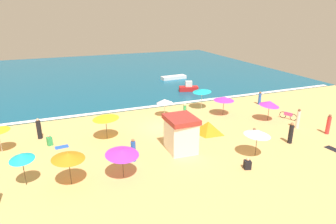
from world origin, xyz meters
name	(u,v)px	position (x,y,z in m)	size (l,w,h in m)	color
ground_plane	(163,127)	(0.00, 0.00, 0.00)	(60.00, 60.00, 0.00)	#E5B26B
ocean_water	(108,73)	(0.00, 28.00, 0.05)	(60.00, 44.00, 0.10)	#0F567A
wave_breaker_foam	(144,107)	(0.00, 6.30, 0.10)	(57.00, 0.70, 0.01)	white
lifeguard_cabana	(181,133)	(-0.42, -5.02, 1.45)	(2.25, 2.71, 2.85)	white
beach_umbrella_0	(224,99)	(7.29, 0.95, 1.84)	(2.81, 2.82, 2.06)	#4C3823
beach_umbrella_1	(258,133)	(4.56, -8.10, 1.96)	(2.71, 2.70, 2.26)	#4C3823
beach_umbrella_2	(202,91)	(6.11, 3.68, 2.15)	(2.55, 2.53, 2.42)	silver
beach_umbrella_3	(270,103)	(10.65, -2.23, 1.84)	(2.85, 2.85, 2.20)	#4C3823
beach_umbrella_5	(68,156)	(-9.05, -6.89, 2.06)	(2.95, 2.94, 2.33)	#4C3823
beach_umbrella_6	(21,157)	(-11.78, -5.84, 2.04)	(2.00, 2.02, 2.34)	#4C3823
beach_umbrella_7	(106,117)	(-5.52, -0.55, 2.03)	(2.48, 2.47, 2.27)	#4C3823
beach_umbrella_8	(122,152)	(-5.69, -7.26, 1.86)	(2.91, 2.93, 2.15)	#4C3823
beach_umbrella_9	(164,101)	(1.28, 2.95, 1.68)	(2.41, 2.41, 1.94)	silver
beach_tent	(208,128)	(3.25, -2.96, 0.60)	(2.68, 2.59, 1.20)	orange
parked_bicycle	(288,116)	(12.85, -2.69, 0.38)	(0.82, 1.68, 0.76)	black
beachgoer_0	(39,129)	(-11.01, 1.70, 0.87)	(0.53, 0.53, 1.87)	black
beachgoer_1	(254,134)	(6.55, -5.30, 0.42)	(0.52, 0.52, 0.96)	#D84CA5
beachgoer_2	(328,125)	(13.39, -7.02, 0.89)	(0.50, 0.50, 1.88)	red
beachgoer_4	(185,112)	(2.81, 1.13, 0.87)	(0.33, 0.33, 1.79)	green
beachgoer_5	(298,119)	(11.89, -4.92, 0.93)	(0.44, 0.44, 1.94)	white
beachgoer_6	(260,98)	(13.35, 2.54, 0.77)	(0.44, 0.44, 1.59)	blue
beachgoer_7	(133,151)	(-4.43, -5.34, 0.85)	(0.51, 0.51, 1.81)	blue
beachgoer_8	(50,141)	(-10.23, -0.14, 0.41)	(0.50, 0.50, 0.95)	green
beachgoer_9	(291,133)	(8.77, -7.28, 0.88)	(0.46, 0.46, 1.87)	black
beachgoer_10	(247,164)	(2.78, -9.50, 0.35)	(0.58, 0.58, 0.85)	black
beach_towel_0	(334,150)	(11.19, -9.64, 0.01)	(0.82, 1.47, 0.01)	black
beach_towel_1	(62,147)	(-9.35, -0.85, 0.01)	(1.14, 0.75, 0.01)	blue
small_boat_0	(189,88)	(7.97, 10.93, 0.56)	(2.79, 1.82, 1.41)	red
small_boat_1	(174,77)	(8.97, 18.59, 0.36)	(4.21, 1.62, 0.52)	white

